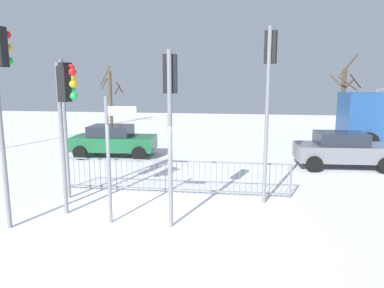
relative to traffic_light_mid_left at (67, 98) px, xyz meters
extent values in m
plane|color=white|center=(2.96, -1.64, -3.05)|extent=(60.00, 60.00, 0.00)
cylinder|color=slate|center=(-0.14, 0.06, -0.97)|extent=(0.11, 0.11, 4.16)
cube|color=black|center=(0.02, -0.01, 0.56)|extent=(0.33, 0.38, 0.90)
sphere|color=red|center=(0.25, -0.10, 0.86)|extent=(0.20, 0.20, 0.20)
sphere|color=orange|center=(0.25, -0.10, 0.56)|extent=(0.20, 0.20, 0.20)
sphere|color=green|center=(0.25, -0.10, 0.26)|extent=(0.20, 0.20, 0.20)
cylinder|color=slate|center=(0.42, -1.18, -1.04)|extent=(0.11, 0.11, 4.02)
cube|color=black|center=(0.58, -1.19, 0.42)|extent=(0.24, 0.33, 0.90)
sphere|color=red|center=(0.83, -1.21, 0.72)|extent=(0.20, 0.20, 0.20)
sphere|color=orange|center=(0.83, -1.21, 0.42)|extent=(0.20, 0.20, 0.20)
sphere|color=green|center=(0.83, -1.21, 0.12)|extent=(0.20, 0.20, 0.20)
cylinder|color=slate|center=(-0.49, -2.29, -0.62)|extent=(0.11, 0.11, 4.86)
sphere|color=red|center=(-0.41, -1.88, 1.56)|extent=(0.20, 0.20, 0.20)
sphere|color=orange|center=(-0.41, -1.88, 1.26)|extent=(0.20, 0.20, 0.20)
sphere|color=green|center=(-0.41, -1.88, 0.96)|extent=(0.20, 0.20, 0.20)
cylinder|color=slate|center=(5.76, 0.49, -0.54)|extent=(0.11, 0.11, 5.01)
cube|color=black|center=(5.81, 0.65, 1.41)|extent=(0.37, 0.30, 0.90)
sphere|color=red|center=(5.87, 0.89, 1.71)|extent=(0.20, 0.20, 0.20)
sphere|color=orange|center=(5.87, 0.89, 1.41)|extent=(0.20, 0.20, 0.20)
sphere|color=green|center=(5.87, 0.89, 1.11)|extent=(0.20, 0.20, 0.20)
cylinder|color=slate|center=(3.41, -1.63, -0.92)|extent=(0.11, 0.11, 4.26)
cube|color=black|center=(3.39, -1.46, 0.66)|extent=(0.34, 0.25, 0.90)
sphere|color=red|center=(3.37, -1.21, 0.96)|extent=(0.20, 0.20, 0.20)
sphere|color=orange|center=(3.37, -1.21, 0.66)|extent=(0.20, 0.20, 0.20)
sphere|color=green|center=(3.37, -1.21, 0.36)|extent=(0.20, 0.20, 0.20)
cylinder|color=slate|center=(1.85, -1.62, -1.46)|extent=(0.09, 0.09, 3.19)
cube|color=white|center=(2.24, -1.62, -0.21)|extent=(0.70, 0.04, 0.22)
cube|color=slate|center=(2.96, 0.97, -2.00)|extent=(7.24, 0.13, 0.04)
cube|color=slate|center=(2.96, 0.97, -2.93)|extent=(7.24, 0.13, 0.04)
cylinder|color=slate|center=(-0.57, 0.93, -2.53)|extent=(0.02, 0.02, 1.05)
cylinder|color=slate|center=(-0.39, 0.93, -2.53)|extent=(0.02, 0.02, 1.05)
cylinder|color=slate|center=(-0.21, 0.93, -2.53)|extent=(0.02, 0.02, 1.05)
cylinder|color=slate|center=(-0.02, 0.93, -2.53)|extent=(0.02, 0.02, 1.05)
cylinder|color=slate|center=(0.16, 0.94, -2.53)|extent=(0.02, 0.02, 1.05)
cylinder|color=slate|center=(0.34, 0.94, -2.53)|extent=(0.02, 0.02, 1.05)
cylinder|color=slate|center=(0.52, 0.94, -2.53)|extent=(0.02, 0.02, 1.05)
cylinder|color=slate|center=(0.70, 0.94, -2.53)|extent=(0.02, 0.02, 1.05)
cylinder|color=slate|center=(0.88, 0.94, -2.53)|extent=(0.02, 0.02, 1.05)
cylinder|color=slate|center=(1.06, 0.95, -2.53)|extent=(0.02, 0.02, 1.05)
cylinder|color=slate|center=(1.24, 0.95, -2.53)|extent=(0.02, 0.02, 1.05)
cylinder|color=slate|center=(1.42, 0.95, -2.53)|extent=(0.02, 0.02, 1.05)
cylinder|color=slate|center=(1.60, 0.95, -2.53)|extent=(0.02, 0.02, 1.05)
cylinder|color=slate|center=(1.78, 0.96, -2.53)|extent=(0.02, 0.02, 1.05)
cylinder|color=slate|center=(1.97, 0.96, -2.53)|extent=(0.02, 0.02, 1.05)
cylinder|color=slate|center=(2.15, 0.96, -2.53)|extent=(0.02, 0.02, 1.05)
cylinder|color=slate|center=(2.33, 0.96, -2.53)|extent=(0.02, 0.02, 1.05)
cylinder|color=slate|center=(2.51, 0.96, -2.53)|extent=(0.02, 0.02, 1.05)
cylinder|color=slate|center=(2.69, 0.97, -2.53)|extent=(0.02, 0.02, 1.05)
cylinder|color=slate|center=(2.87, 0.97, -2.53)|extent=(0.02, 0.02, 1.05)
cylinder|color=slate|center=(3.05, 0.97, -2.53)|extent=(0.02, 0.02, 1.05)
cylinder|color=slate|center=(3.23, 0.97, -2.53)|extent=(0.02, 0.02, 1.05)
cylinder|color=slate|center=(3.41, 0.98, -2.53)|extent=(0.02, 0.02, 1.05)
cylinder|color=slate|center=(3.59, 0.98, -2.53)|extent=(0.02, 0.02, 1.05)
cylinder|color=slate|center=(3.78, 0.98, -2.53)|extent=(0.02, 0.02, 1.05)
cylinder|color=slate|center=(3.96, 0.98, -2.53)|extent=(0.02, 0.02, 1.05)
cylinder|color=slate|center=(4.14, 0.98, -2.53)|extent=(0.02, 0.02, 1.05)
cylinder|color=slate|center=(4.32, 0.99, -2.53)|extent=(0.02, 0.02, 1.05)
cylinder|color=slate|center=(4.50, 0.99, -2.53)|extent=(0.02, 0.02, 1.05)
cylinder|color=slate|center=(4.68, 0.99, -2.53)|extent=(0.02, 0.02, 1.05)
cylinder|color=slate|center=(4.86, 0.99, -2.53)|extent=(0.02, 0.02, 1.05)
cylinder|color=slate|center=(5.04, 0.99, -2.53)|extent=(0.02, 0.02, 1.05)
cylinder|color=slate|center=(5.22, 1.00, -2.53)|extent=(0.02, 0.02, 1.05)
cylinder|color=slate|center=(5.40, 1.00, -2.53)|extent=(0.02, 0.02, 1.05)
cylinder|color=slate|center=(5.58, 1.00, -2.53)|extent=(0.02, 0.02, 1.05)
cylinder|color=slate|center=(5.77, 1.00, -2.53)|extent=(0.02, 0.02, 1.05)
cylinder|color=slate|center=(5.95, 1.01, -2.53)|extent=(0.02, 0.02, 1.05)
cylinder|color=slate|center=(6.13, 1.01, -2.53)|extent=(0.02, 0.02, 1.05)
cylinder|color=slate|center=(6.31, 1.01, -2.53)|extent=(0.02, 0.02, 1.05)
cylinder|color=slate|center=(6.49, 1.01, -2.53)|extent=(0.02, 0.02, 1.05)
cylinder|color=slate|center=(-0.66, 0.93, -2.53)|extent=(0.06, 0.06, 1.05)
cylinder|color=slate|center=(6.58, 1.01, -2.53)|extent=(0.06, 0.06, 1.05)
cube|color=#195933|center=(-0.92, 6.08, -2.41)|extent=(3.91, 1.96, 0.65)
cube|color=#1E232D|center=(-1.07, 6.07, -1.86)|extent=(2.00, 1.63, 0.55)
cylinder|color=black|center=(0.37, 7.02, -2.73)|extent=(0.65, 0.26, 0.64)
cylinder|color=black|center=(0.48, 5.32, -2.73)|extent=(0.65, 0.26, 0.64)
cylinder|color=black|center=(-2.33, 6.83, -2.73)|extent=(0.65, 0.26, 0.64)
cylinder|color=black|center=(-2.21, 5.14, -2.73)|extent=(0.65, 0.26, 0.64)
cube|color=slate|center=(9.18, 5.33, -2.41)|extent=(3.89, 1.92, 0.65)
cube|color=#1E232D|center=(9.03, 5.32, -1.86)|extent=(1.99, 1.61, 0.55)
cylinder|color=black|center=(10.48, 6.26, -2.73)|extent=(0.65, 0.26, 0.64)
cylinder|color=black|center=(7.79, 6.10, -2.73)|extent=(0.65, 0.26, 0.64)
cylinder|color=black|center=(7.89, 4.40, -2.73)|extent=(0.65, 0.26, 0.64)
cube|color=navy|center=(11.25, 10.06, -1.35)|extent=(2.07, 2.36, 2.40)
cylinder|color=black|center=(11.28, 8.86, -2.55)|extent=(1.01, 0.33, 1.00)
cylinder|color=black|center=(11.21, 11.26, -2.55)|extent=(1.01, 0.33, 1.00)
cylinder|color=#473828|center=(11.68, 15.84, -0.89)|extent=(0.28, 0.28, 4.32)
cylinder|color=#473828|center=(12.26, 15.32, 0.44)|extent=(1.15, 1.26, 0.97)
cylinder|color=#473828|center=(11.77, 15.21, 0.29)|extent=(1.34, 0.30, 0.98)
cylinder|color=#473828|center=(11.11, 15.62, 0.48)|extent=(0.55, 1.21, 0.79)
cylinder|color=#473828|center=(12.08, 16.03, 0.25)|extent=(0.48, 0.90, 0.74)
cylinder|color=#473828|center=(12.03, 16.25, 1.54)|extent=(0.94, 0.83, 1.40)
cylinder|color=#473828|center=(-5.66, 17.98, -0.93)|extent=(0.27, 0.27, 4.24)
cylinder|color=#473828|center=(-5.20, 18.35, -0.27)|extent=(0.85, 1.02, 0.75)
cylinder|color=#473828|center=(-6.15, 18.03, 0.22)|extent=(0.19, 1.04, 0.85)
cylinder|color=#473828|center=(-4.87, 18.01, -0.09)|extent=(0.15, 1.63, 0.99)
cylinder|color=#473828|center=(-6.15, 18.23, 0.86)|extent=(0.62, 1.08, 1.59)
camera|label=1|loc=(5.16, -9.81, 0.52)|focal=33.44mm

